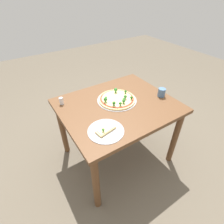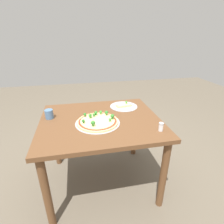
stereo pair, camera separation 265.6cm
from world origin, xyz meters
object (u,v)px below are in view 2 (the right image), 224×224
Objects in this scene: dining_table at (101,129)px; pizza_tray_slice at (124,106)px; drinking_cup at (49,114)px; pizza_tray_whole at (98,121)px; condiment_shaker at (161,127)px.

pizza_tray_slice reaches higher than dining_table.
pizza_tray_slice is at bearing -169.65° from drinking_cup.
dining_table is 3.71× the size of pizza_tray_slice.
pizza_tray_whole is 0.52m from condiment_shaker.
pizza_tray_whole is 1.34× the size of pizza_tray_slice.
condiment_shaker reaches higher than pizza_tray_slice.
drinking_cup reaches higher than condiment_shaker.
pizza_tray_slice is at bearing -135.54° from pizza_tray_whole.
pizza_tray_slice is at bearing -73.89° from condiment_shaker.
pizza_tray_slice is 0.74m from drinking_cup.
condiment_shaker is at bearing 106.11° from pizza_tray_slice.
condiment_shaker is (-0.88, 0.40, -0.01)m from drinking_cup.
drinking_cup is 1.21× the size of condiment_shaker.
drinking_cup reaches higher than pizza_tray_whole.
condiment_shaker is (-0.15, 0.54, 0.03)m from pizza_tray_slice.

